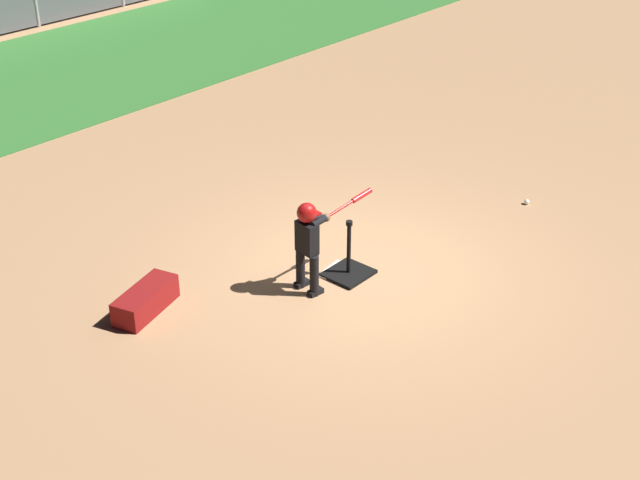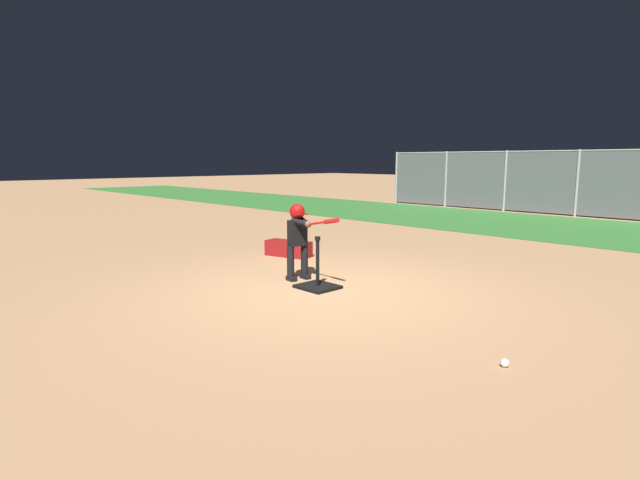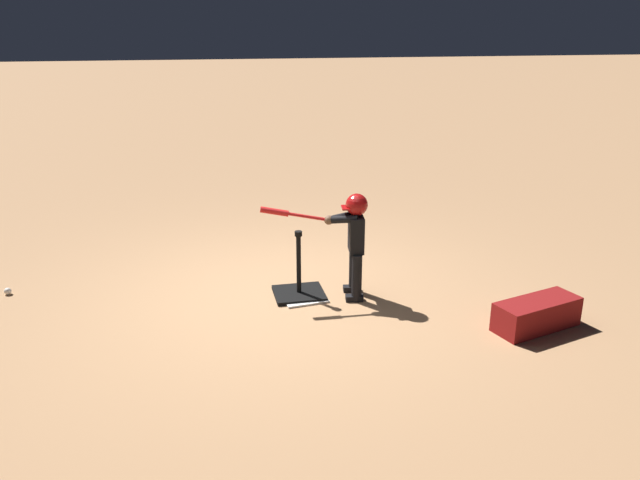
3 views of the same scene
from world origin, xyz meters
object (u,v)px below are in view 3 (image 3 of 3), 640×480
Objects in this scene: baseball at (8,291)px; equipment_bag at (537,314)px; batting_tee at (299,288)px; batter_child at (352,233)px.

equipment_bag reaches higher than baseball.
batting_tee is 9.58× the size of baseball.
baseball is 5.36m from equipment_bag.
batter_child reaches higher than equipment_bag.
batter_child is 3.67m from baseball.
batting_tee reaches higher than baseball.
baseball is at bearing -35.94° from equipment_bag.
batter_child is 1.92m from equipment_bag.
batting_tee is 2.36m from equipment_bag.
equipment_bag is (-2.04, 1.18, 0.06)m from batting_tee.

